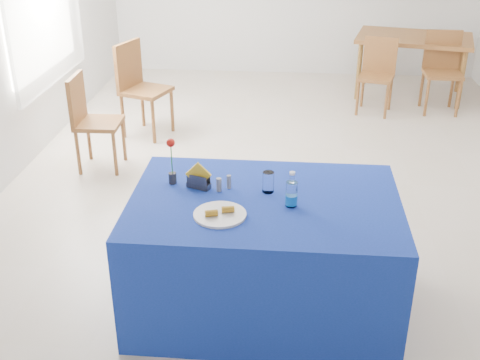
# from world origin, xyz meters

# --- Properties ---
(floor) EXTENTS (7.00, 7.00, 0.00)m
(floor) POSITION_xyz_m (0.00, 0.00, 0.00)
(floor) COLOR beige
(floor) RESTS_ON ground
(plate) EXTENTS (0.30, 0.30, 0.01)m
(plate) POSITION_xyz_m (-0.37, -2.03, 0.77)
(plate) COLOR silver
(plate) RESTS_ON blue_table
(drinking_glass) EXTENTS (0.07, 0.07, 0.13)m
(drinking_glass) POSITION_xyz_m (-0.12, -1.71, 0.82)
(drinking_glass) COLOR white
(drinking_glass) RESTS_ON blue_table
(salt_shaker) EXTENTS (0.03, 0.03, 0.08)m
(salt_shaker) POSITION_xyz_m (-0.41, -1.73, 0.80)
(salt_shaker) COLOR slate
(salt_shaker) RESTS_ON blue_table
(pepper_shaker) EXTENTS (0.03, 0.03, 0.08)m
(pepper_shaker) POSITION_xyz_m (-0.36, -1.68, 0.80)
(pepper_shaker) COLOR slate
(pepper_shaker) RESTS_ON blue_table
(blue_table) EXTENTS (1.60, 1.10, 0.76)m
(blue_table) POSITION_xyz_m (-0.13, -1.81, 0.38)
(blue_table) COLOR navy
(blue_table) RESTS_ON floor
(water_bottle) EXTENTS (0.07, 0.07, 0.21)m
(water_bottle) POSITION_xyz_m (0.02, -1.87, 0.83)
(water_bottle) COLOR white
(water_bottle) RESTS_ON blue_table
(napkin_holder) EXTENTS (0.16, 0.10, 0.17)m
(napkin_holder) POSITION_xyz_m (-0.54, -1.70, 0.81)
(napkin_holder) COLOR #36363B
(napkin_holder) RESTS_ON blue_table
(rose_vase) EXTENTS (0.05, 0.05, 0.30)m
(rose_vase) POSITION_xyz_m (-0.71, -1.65, 0.91)
(rose_vase) COLOR #232227
(rose_vase) RESTS_ON blue_table
(oak_table) EXTENTS (1.52, 1.15, 0.76)m
(oak_table) POSITION_xyz_m (1.48, 2.60, 0.68)
(oak_table) COLOR brown
(oak_table) RESTS_ON floor
(chair_bg_left) EXTENTS (0.47, 0.47, 0.86)m
(chair_bg_left) POSITION_xyz_m (0.98, 1.98, 0.50)
(chair_bg_left) COLOR brown
(chair_bg_left) RESTS_ON floor
(chair_bg_right) EXTENTS (0.42, 0.42, 0.92)m
(chair_bg_right) POSITION_xyz_m (1.73, 2.10, 0.53)
(chair_bg_right) COLOR brown
(chair_bg_right) RESTS_ON floor
(chair_win_a) EXTENTS (0.41, 0.41, 0.90)m
(chair_win_a) POSITION_xyz_m (-1.84, 0.13, 0.52)
(chair_win_a) COLOR brown
(chair_win_a) RESTS_ON floor
(chair_win_b) EXTENTS (0.56, 0.56, 0.98)m
(chair_win_b) POSITION_xyz_m (-1.60, 1.03, 0.57)
(chair_win_b) COLOR brown
(chair_win_b) RESTS_ON floor
(banana_pieces) EXTENTS (0.17, 0.10, 0.04)m
(banana_pieces) POSITION_xyz_m (-0.37, -2.04, 0.79)
(banana_pieces) COLOR gold
(banana_pieces) RESTS_ON plate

